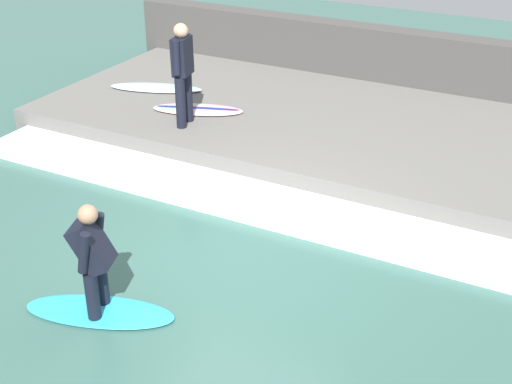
# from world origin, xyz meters

# --- Properties ---
(ground_plane) EXTENTS (28.00, 28.00, 0.00)m
(ground_plane) POSITION_xyz_m (0.00, 0.00, 0.00)
(ground_plane) COLOR #386056
(concrete_ledge) EXTENTS (4.40, 11.11, 0.38)m
(concrete_ledge) POSITION_xyz_m (3.99, 0.00, 0.19)
(concrete_ledge) COLOR #66635E
(concrete_ledge) RESTS_ON ground_plane
(back_wall) EXTENTS (0.50, 11.67, 1.40)m
(back_wall) POSITION_xyz_m (6.44, 0.00, 0.70)
(back_wall) COLOR #474442
(back_wall) RESTS_ON ground_plane
(wave_foam_crest) EXTENTS (1.05, 10.56, 0.13)m
(wave_foam_crest) POSITION_xyz_m (1.27, 0.00, 0.07)
(wave_foam_crest) COLOR silver
(wave_foam_crest) RESTS_ON ground_plane
(surfboard_riding) EXTENTS (1.11, 1.82, 0.06)m
(surfboard_riding) POSITION_xyz_m (-1.78, 0.79, 0.03)
(surfboard_riding) COLOR #2DADD1
(surfboard_riding) RESTS_ON ground_plane
(surfer_riding) EXTENTS (0.50, 0.53, 1.32)m
(surfer_riding) POSITION_xyz_m (-1.78, 0.79, 0.79)
(surfer_riding) COLOR black
(surfer_riding) RESTS_ON surfboard_riding
(surfer_waiting_near) EXTENTS (0.57, 0.31, 1.70)m
(surfer_waiting_near) POSITION_xyz_m (2.64, 2.50, 1.34)
(surfer_waiting_near) COLOR black
(surfer_waiting_near) RESTS_ON concrete_ledge
(surfboard_waiting_near) EXTENTS (1.09, 1.71, 0.07)m
(surfboard_waiting_near) POSITION_xyz_m (3.25, 2.63, 0.42)
(surfboard_waiting_near) COLOR beige
(surfboard_waiting_near) RESTS_ON concrete_ledge
(surfboard_spare) EXTENTS (1.09, 1.86, 0.06)m
(surfboard_spare) POSITION_xyz_m (3.86, 3.94, 0.41)
(surfboard_spare) COLOR silver
(surfboard_spare) RESTS_ON concrete_ledge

